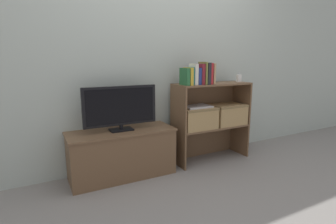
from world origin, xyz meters
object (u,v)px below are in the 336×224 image
at_px(book_mustard, 188,76).
at_px(book_maroon, 200,74).
at_px(book_ivory, 194,74).
at_px(tv, 120,107).
at_px(baby_monitor, 239,78).
at_px(book_tan, 211,74).
at_px(book_olive, 203,73).
at_px(book_navy, 197,76).
at_px(book_teal, 191,76).
at_px(book_crimson, 208,74).
at_px(tv_stand, 122,153).
at_px(laptop, 197,106).
at_px(book_charcoal, 206,73).
at_px(storage_basket_left, 196,117).
at_px(storage_basket_right, 227,113).
at_px(book_forest, 185,77).

relative_size(book_mustard, book_maroon, 0.83).
bearing_deg(book_ivory, tv, 173.53).
bearing_deg(baby_monitor, book_tan, -172.53).
bearing_deg(book_olive, book_navy, -180.00).
bearing_deg(book_teal, book_navy, -0.00).
bearing_deg(book_crimson, book_tan, 0.00).
bearing_deg(tv_stand, book_teal, -6.89).
height_order(book_mustard, laptop, book_mustard).
xyz_separation_m(book_charcoal, laptop, (-0.07, 0.05, -0.36)).
bearing_deg(book_mustard, book_ivory, 0.00).
distance_m(tv_stand, book_olive, 1.18).
distance_m(tv, book_tan, 1.04).
xyz_separation_m(tv_stand, book_olive, (0.89, -0.09, 0.77)).
relative_size(book_charcoal, storage_basket_left, 0.56).
distance_m(book_charcoal, book_crimson, 0.04).
xyz_separation_m(book_maroon, storage_basket_right, (0.42, 0.05, -0.47)).
bearing_deg(book_olive, book_forest, 180.00).
distance_m(book_navy, book_crimson, 0.15).
bearing_deg(book_navy, baby_monitor, 5.40).
height_order(book_teal, book_olive, book_olive).
distance_m(book_forest, laptop, 0.38).
distance_m(book_ivory, book_charcoal, 0.15).
distance_m(book_teal, book_olive, 0.15).
xyz_separation_m(book_charcoal, storage_basket_right, (0.35, 0.05, -0.48)).
height_order(book_teal, book_tan, book_tan).
relative_size(book_charcoal, laptop, 0.75).
height_order(book_teal, book_charcoal, book_charcoal).
xyz_separation_m(book_ivory, book_tan, (0.22, 0.00, 0.00)).
bearing_deg(book_forest, book_tan, 0.00).
bearing_deg(book_navy, tv, 173.87).
xyz_separation_m(book_mustard, baby_monitor, (0.75, 0.06, -0.05)).
bearing_deg(baby_monitor, book_maroon, -174.22).
height_order(book_forest, laptop, book_forest).
height_order(book_maroon, storage_basket_left, book_maroon).
bearing_deg(book_tan, book_teal, 180.00).
height_order(book_teal, laptop, book_teal).
bearing_deg(tv, book_navy, -6.13).
xyz_separation_m(book_teal, book_maroon, (0.12, 0.00, 0.02)).
bearing_deg(book_crimson, book_charcoal, -180.00).
distance_m(book_charcoal, baby_monitor, 0.54).
xyz_separation_m(book_navy, storage_basket_right, (0.46, 0.05, -0.45)).
bearing_deg(storage_basket_right, book_olive, -173.37).
bearing_deg(book_maroon, book_ivory, 180.00).
relative_size(book_forest, laptop, 0.57).
xyz_separation_m(tv_stand, book_tan, (0.99, -0.09, 0.77)).
height_order(tv, book_forest, book_forest).
height_order(book_crimson, book_tan, book_crimson).
height_order(book_navy, book_crimson, book_crimson).
bearing_deg(book_crimson, laptop, 157.48).
xyz_separation_m(book_teal, book_olive, (0.15, 0.00, 0.03)).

